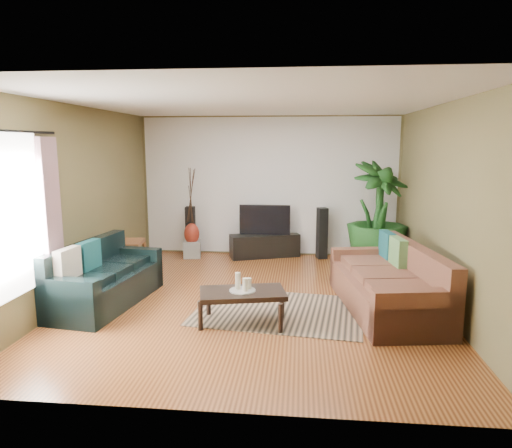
# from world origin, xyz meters

# --- Properties ---
(floor) EXTENTS (5.50, 5.50, 0.00)m
(floor) POSITION_xyz_m (0.00, 0.00, 0.00)
(floor) COLOR #9A5527
(floor) RESTS_ON ground
(ceiling) EXTENTS (5.50, 5.50, 0.00)m
(ceiling) POSITION_xyz_m (0.00, 0.00, 2.70)
(ceiling) COLOR white
(ceiling) RESTS_ON ground
(wall_back) EXTENTS (5.00, 0.00, 5.00)m
(wall_back) POSITION_xyz_m (0.00, 2.75, 1.35)
(wall_back) COLOR brown
(wall_back) RESTS_ON ground
(wall_front) EXTENTS (5.00, 0.00, 5.00)m
(wall_front) POSITION_xyz_m (0.00, -2.75, 1.35)
(wall_front) COLOR brown
(wall_front) RESTS_ON ground
(wall_left) EXTENTS (0.00, 5.50, 5.50)m
(wall_left) POSITION_xyz_m (-2.50, 0.00, 1.35)
(wall_left) COLOR brown
(wall_left) RESTS_ON ground
(wall_right) EXTENTS (0.00, 5.50, 5.50)m
(wall_right) POSITION_xyz_m (2.50, 0.00, 1.35)
(wall_right) COLOR brown
(wall_right) RESTS_ON ground
(backwall_panel) EXTENTS (4.90, 0.00, 4.90)m
(backwall_panel) POSITION_xyz_m (0.00, 2.74, 1.35)
(backwall_panel) COLOR white
(backwall_panel) RESTS_ON ground
(window_pane) EXTENTS (0.00, 1.80, 1.80)m
(window_pane) POSITION_xyz_m (-2.48, -1.60, 1.40)
(window_pane) COLOR white
(window_pane) RESTS_ON ground
(curtain_far) EXTENTS (0.08, 0.35, 2.20)m
(curtain_far) POSITION_xyz_m (-2.43, -0.85, 1.15)
(curtain_far) COLOR gray
(curtain_far) RESTS_ON ground
(curtain_rod) EXTENTS (0.03, 1.90, 0.03)m
(curtain_rod) POSITION_xyz_m (-2.43, -1.60, 2.30)
(curtain_rod) COLOR black
(curtain_rod) RESTS_ON ground
(sofa_left) EXTENTS (1.03, 1.94, 0.85)m
(sofa_left) POSITION_xyz_m (-2.00, -0.35, 0.42)
(sofa_left) COLOR black
(sofa_left) RESTS_ON floor
(sofa_right) EXTENTS (1.32, 2.33, 0.85)m
(sofa_right) POSITION_xyz_m (1.76, -0.21, 0.42)
(sofa_right) COLOR brown
(sofa_right) RESTS_ON floor
(area_rug) EXTENTS (2.32, 1.78, 0.01)m
(area_rug) POSITION_xyz_m (0.36, -0.41, 0.01)
(area_rug) COLOR #9C7C5C
(area_rug) RESTS_ON floor
(coffee_table) EXTENTS (1.12, 0.77, 0.42)m
(coffee_table) POSITION_xyz_m (-0.06, -0.88, 0.21)
(coffee_table) COLOR black
(coffee_table) RESTS_ON floor
(candle_tray) EXTENTS (0.32, 0.32, 0.01)m
(candle_tray) POSITION_xyz_m (-0.06, -0.88, 0.42)
(candle_tray) COLOR gray
(candle_tray) RESTS_ON coffee_table
(candle_tall) EXTENTS (0.06, 0.06, 0.20)m
(candle_tall) POSITION_xyz_m (-0.12, -0.85, 0.53)
(candle_tall) COLOR beige
(candle_tall) RESTS_ON candle_tray
(candle_mid) EXTENTS (0.06, 0.06, 0.16)m
(candle_mid) POSITION_xyz_m (-0.02, -0.92, 0.51)
(candle_mid) COLOR white
(candle_mid) RESTS_ON candle_tray
(candle_short) EXTENTS (0.06, 0.06, 0.13)m
(candle_short) POSITION_xyz_m (0.01, -0.82, 0.50)
(candle_short) COLOR beige
(candle_short) RESTS_ON candle_tray
(tv_stand) EXTENTS (1.38, 0.82, 0.44)m
(tv_stand) POSITION_xyz_m (-0.06, 2.50, 0.22)
(tv_stand) COLOR black
(tv_stand) RESTS_ON floor
(television) EXTENTS (0.97, 0.05, 0.58)m
(television) POSITION_xyz_m (-0.06, 2.50, 0.73)
(television) COLOR black
(television) RESTS_ON tv_stand
(speaker_left) EXTENTS (0.18, 0.20, 0.96)m
(speaker_left) POSITION_xyz_m (-1.52, 2.50, 0.48)
(speaker_left) COLOR black
(speaker_left) RESTS_ON floor
(speaker_right) EXTENTS (0.22, 0.24, 0.98)m
(speaker_right) POSITION_xyz_m (1.04, 2.50, 0.49)
(speaker_right) COLOR black
(speaker_right) RESTS_ON floor
(potted_plant) EXTENTS (1.48, 1.48, 1.87)m
(potted_plant) POSITION_xyz_m (1.97, 1.98, 0.94)
(potted_plant) COLOR #174416
(potted_plant) RESTS_ON floor
(plant_pot) EXTENTS (0.35, 0.35, 0.27)m
(plant_pot) POSITION_xyz_m (1.97, 1.98, 0.13)
(plant_pot) COLOR black
(plant_pot) RESTS_ON floor
(pedestal) EXTENTS (0.37, 0.37, 0.32)m
(pedestal) POSITION_xyz_m (-1.45, 2.32, 0.16)
(pedestal) COLOR gray
(pedestal) RESTS_ON floor
(vase) EXTENTS (0.29, 0.29, 0.41)m
(vase) POSITION_xyz_m (-1.45, 2.32, 0.46)
(vase) COLOR maroon
(vase) RESTS_ON pedestal
(side_table) EXTENTS (0.63, 0.63, 0.59)m
(side_table) POSITION_xyz_m (-2.25, 0.99, 0.29)
(side_table) COLOR brown
(side_table) RESTS_ON floor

